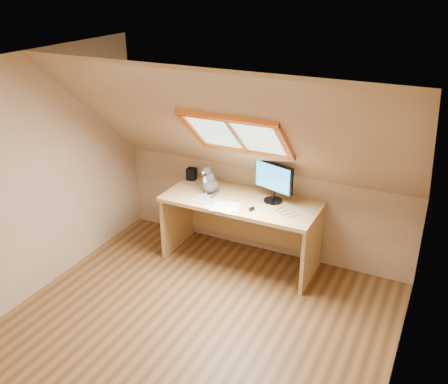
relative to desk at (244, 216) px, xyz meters
The scene contains 10 objects.
ground 1.55m from the desk, 86.18° to the right, with size 3.50×3.50×0.00m, color brown.
room_shell 1.78m from the desk, 86.41° to the right, with size 3.52×3.52×2.41m.
desk is the anchor object (origin of this frame).
monitor 0.59m from the desk, ahead, with size 0.47×0.20×0.44m.
cat 0.54m from the desk, behind, with size 0.26×0.28×0.35m.
desk_speaker 0.84m from the desk, 166.79° to the left, with size 0.10×0.10×0.14m, color black.
graphics_tablet 0.49m from the desk, 141.66° to the right, with size 0.26×0.19×0.01m, color #B2B2B7.
mouse 0.41m from the desk, 52.01° to the right, with size 0.05×0.10×0.03m, color black.
papers 0.44m from the desk, 117.25° to the right, with size 0.35×0.30×0.01m.
cables 0.54m from the desk, 22.82° to the right, with size 0.51×0.26×0.01m.
Camera 1 is at (1.89, -3.10, 3.07)m, focal length 40.00 mm.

